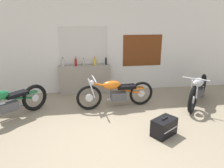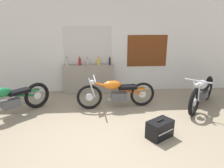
{
  "view_description": "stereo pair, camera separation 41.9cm",
  "coord_description": "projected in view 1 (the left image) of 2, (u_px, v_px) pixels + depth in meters",
  "views": [
    {
      "loc": [
        -0.48,
        -3.45,
        2.35
      ],
      "look_at": [
        0.25,
        1.64,
        0.7
      ],
      "focal_mm": 35.0,
      "sensor_mm": 36.0,
      "label": 1
    },
    {
      "loc": [
        -0.06,
        -3.5,
        2.35
      ],
      "look_at": [
        0.25,
        1.64,
        0.7
      ],
      "focal_mm": 35.0,
      "sensor_mm": 36.0,
      "label": 2
    }
  ],
  "objects": [
    {
      "name": "ground_plane",
      "position": [
        111.0,
        147.0,
        4.04
      ],
      "size": [
        24.0,
        24.0,
        0.0
      ],
      "primitive_type": "plane",
      "color": "gray"
    },
    {
      "name": "wall_back",
      "position": [
        97.0,
        47.0,
        6.63
      ],
      "size": [
        10.0,
        0.07,
        2.8
      ],
      "color": "silver",
      "rests_on": "ground_plane"
    },
    {
      "name": "sill_counter",
      "position": [
        85.0,
        79.0,
        6.71
      ],
      "size": [
        1.54,
        0.28,
        0.87
      ],
      "color": "gray",
      "rests_on": "ground_plane"
    },
    {
      "name": "bottle_leftmost",
      "position": [
        63.0,
        63.0,
        6.42
      ],
      "size": [
        0.09,
        0.09,
        0.27
      ],
      "color": "#B7B2A8",
      "rests_on": "sill_counter"
    },
    {
      "name": "bottle_left_center",
      "position": [
        76.0,
        62.0,
        6.49
      ],
      "size": [
        0.07,
        0.07,
        0.28
      ],
      "color": "maroon",
      "rests_on": "sill_counter"
    },
    {
      "name": "bottle_center",
      "position": [
        84.0,
        62.0,
        6.56
      ],
      "size": [
        0.06,
        0.06,
        0.23
      ],
      "color": "#B7B2A8",
      "rests_on": "sill_counter"
    },
    {
      "name": "bottle_right_center",
      "position": [
        95.0,
        61.0,
        6.6
      ],
      "size": [
        0.09,
        0.09,
        0.25
      ],
      "color": "gold",
      "rests_on": "sill_counter"
    },
    {
      "name": "bottle_rightmost",
      "position": [
        106.0,
        61.0,
        6.65
      ],
      "size": [
        0.06,
        0.06,
        0.27
      ],
      "color": "black",
      "rests_on": "sill_counter"
    },
    {
      "name": "motorcycle_orange",
      "position": [
        116.0,
        92.0,
        5.67
      ],
      "size": [
        2.05,
        0.64,
        0.84
      ],
      "color": "black",
      "rests_on": "ground_plane"
    },
    {
      "name": "motorcycle_green",
      "position": [
        5.0,
        104.0,
        4.94
      ],
      "size": [
        1.68,
        1.54,
        0.85
      ],
      "color": "black",
      "rests_on": "ground_plane"
    },
    {
      "name": "motorcycle_silver",
      "position": [
        198.0,
        90.0,
        5.88
      ],
      "size": [
        1.35,
        1.59,
        0.86
      ],
      "color": "black",
      "rests_on": "ground_plane"
    },
    {
      "name": "hard_case_black",
      "position": [
        164.0,
        127.0,
        4.41
      ],
      "size": [
        0.6,
        0.55,
        0.38
      ],
      "color": "black",
      "rests_on": "ground_plane"
    }
  ]
}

